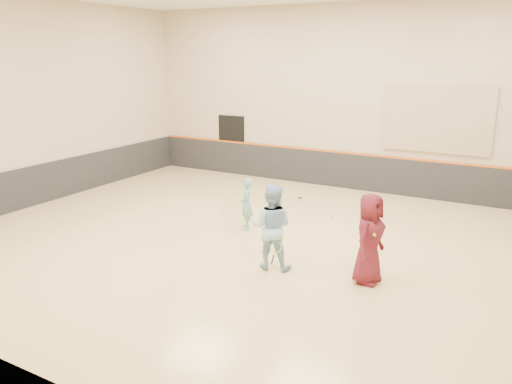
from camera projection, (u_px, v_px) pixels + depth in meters
The scene contains 14 objects.
room at pixel (261, 212), 11.74m from camera, with size 15.04×12.04×6.22m.
wainscot_back at pixel (345, 171), 16.83m from camera, with size 14.90×0.04×1.20m, color #232326.
wainscot_left at pixel (47, 182), 15.29m from camera, with size 0.04×11.90×1.20m, color #232326.
accent_stripe at pixel (346, 153), 16.66m from camera, with size 14.90×0.03×0.06m, color #D85914.
acoustic_panel at pixel (437, 120), 15.00m from camera, with size 3.20×0.08×2.00m, color tan.
doorway at pixel (232, 145), 18.81m from camera, with size 1.10×0.05×2.20m, color black.
girl at pixel (246, 204), 12.84m from camera, with size 0.49×0.32×1.35m, color #69B7B7.
instructor at pixel (271, 227), 10.39m from camera, with size 0.89×0.69×1.83m, color #94C0E5.
young_man at pixel (369, 239), 9.73m from camera, with size 0.89×0.58×1.83m, color #591521.
held_racket at pixel (276, 247), 10.18m from camera, with size 0.35×0.35×0.52m, color #9FBE29, non-canonical shape.
spare_racket at pixel (296, 195), 15.83m from camera, with size 0.69×0.69×0.16m, color #91BD29, non-canonical shape.
ball_under_racket at pixel (266, 259), 10.98m from camera, with size 0.07×0.07×0.07m, color #B8D130.
ball_in_hand at pixel (375, 235), 9.40m from camera, with size 0.07×0.07×0.07m, color gold.
ball_beside_spare at pixel (332, 216), 13.96m from camera, with size 0.07×0.07×0.07m, color #BFDB33.
Camera 1 is at (5.34, -9.84, 4.37)m, focal length 35.00 mm.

